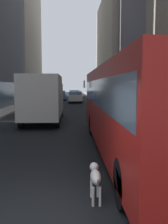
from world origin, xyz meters
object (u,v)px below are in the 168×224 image
car_silver_sedan (74,95)px  dalmatian_dog (95,177)px  car_white_van (75,97)px  transit_bus (132,104)px  box_truck (44,97)px  car_blue_hatchback (60,96)px

car_silver_sedan → dalmatian_dog: 40.73m
car_silver_sedan → car_white_van: bearing=-90.0°
transit_bus → box_truck: 9.09m
transit_bus → car_white_van: transit_bus is taller
car_silver_sedan → car_blue_hatchback: bearing=-121.4°
car_blue_hatchback → car_white_van: size_ratio=0.93×
car_silver_sedan → dalmatian_dog: car_silver_sedan is taller
car_blue_hatchback → car_silver_sedan: same height
transit_bus → car_blue_hatchback: bearing=96.9°
box_truck → dalmatian_dog: box_truck is taller
transit_bus → car_white_van: bearing=93.3°
car_blue_hatchback → car_white_van: (2.40, -5.30, 0.00)m
transit_bus → car_silver_sedan: size_ratio=2.45×
transit_bus → dalmatian_dog: transit_bus is taller
car_white_van → car_blue_hatchback: bearing=114.4°
box_truck → car_blue_hatchback: bearing=90.0°
car_blue_hatchback → dalmatian_dog: bearing=-86.4°
car_white_van → dalmatian_dog: car_white_van is taller
transit_bus → car_silver_sedan: transit_bus is taller
box_truck → dalmatian_dog: 12.23m
box_truck → dalmatian_dog: (2.33, -11.95, -1.15)m
car_blue_hatchback → dalmatian_dog: (2.33, -36.79, -0.31)m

